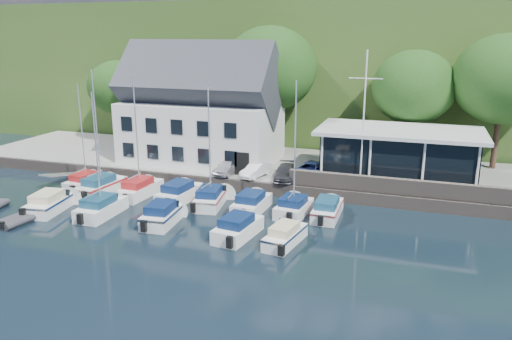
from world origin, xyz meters
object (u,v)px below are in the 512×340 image
(car_dgrey, at_px, (285,172))
(boat_r2_1, at_px, (97,153))
(club_pavilion, at_px, (398,154))
(boat_r1_4, at_px, (210,148))
(car_silver, at_px, (228,167))
(boat_r2_0, at_px, (50,201))
(boat_r1_1, at_px, (97,137))
(boat_r2_4, at_px, (285,234))
(boat_r1_6, at_px, (295,156))
(dinghy_1, at_px, (15,220))
(car_white, at_px, (256,170))
(boat_r2_2, at_px, (162,213))
(boat_r1_2, at_px, (137,141))
(flagpole, at_px, (363,120))
(boat_r1_5, at_px, (252,201))
(boat_r1_3, at_px, (179,191))
(car_blue, at_px, (310,170))
(boat_r2_3, at_px, (238,226))
(boat_r1_0, at_px, (83,140))
(boat_r1_7, at_px, (328,207))
(harbor_building, at_px, (201,114))

(car_dgrey, bearing_deg, boat_r2_1, -146.68)
(club_pavilion, relative_size, boat_r1_4, 1.48)
(car_silver, height_order, boat_r2_0, car_silver)
(boat_r1_1, relative_size, boat_r2_4, 1.69)
(boat_r1_6, bearing_deg, dinghy_1, -150.07)
(car_dgrey, relative_size, boat_r2_4, 0.72)
(boat_r2_1, height_order, boat_r2_4, boat_r2_1)
(car_white, relative_size, boat_r1_6, 0.39)
(club_pavilion, xyz_separation_m, boat_r2_1, (-19.64, -13.32, 1.60))
(boat_r2_2, bearing_deg, boat_r1_2, 128.82)
(club_pavilion, xyz_separation_m, boat_r1_2, (-19.41, -8.50, 1.48))
(flagpole, height_order, boat_r1_5, flagpole)
(club_pavilion, height_order, boat_r1_3, club_pavilion)
(dinghy_1, bearing_deg, car_dgrey, 47.53)
(boat_r1_3, height_order, boat_r2_2, boat_r2_2)
(boat_r1_5, height_order, boat_r2_4, boat_r1_5)
(flagpole, xyz_separation_m, boat_r1_3, (-13.22, -5.23, -5.47))
(car_blue, relative_size, boat_r1_2, 0.45)
(boat_r1_1, bearing_deg, dinghy_1, -95.52)
(car_dgrey, distance_m, boat_r1_3, 8.82)
(boat_r1_5, bearing_deg, car_silver, 128.26)
(boat_r2_3, relative_size, dinghy_1, 2.06)
(boat_r1_0, height_order, boat_r2_2, boat_r1_0)
(boat_r2_4, bearing_deg, boat_r1_0, 172.11)
(car_blue, distance_m, boat_r1_3, 10.94)
(boat_r1_0, distance_m, boat_r1_7, 20.91)
(car_white, xyz_separation_m, boat_r1_2, (-8.14, -4.98, 2.97))
(boat_r1_3, distance_m, boat_r2_3, 8.65)
(boat_r1_7, distance_m, dinghy_1, 21.64)
(boat_r1_1, height_order, boat_r2_0, boat_r1_1)
(club_pavilion, bearing_deg, car_dgrey, -158.62)
(club_pavilion, xyz_separation_m, boat_r1_1, (-22.73, -8.94, 1.62))
(boat_r1_2, bearing_deg, boat_r1_3, 2.46)
(boat_r2_1, bearing_deg, boat_r1_2, 86.39)
(boat_r1_3, relative_size, boat_r1_4, 0.71)
(flagpole, bearing_deg, dinghy_1, -148.32)
(boat_r1_1, distance_m, boat_r1_7, 18.92)
(boat_r2_4, bearing_deg, harbor_building, 139.46)
(car_white, bearing_deg, boat_r1_4, -93.98)
(flagpole, relative_size, boat_r2_0, 1.70)
(harbor_building, relative_size, boat_r2_3, 2.47)
(harbor_building, height_order, boat_r1_1, harbor_building)
(car_silver, bearing_deg, boat_r1_2, -131.94)
(car_silver, distance_m, boat_r1_6, 9.31)
(car_blue, distance_m, boat_r1_4, 9.35)
(car_dgrey, xyz_separation_m, boat_r1_2, (-10.68, -5.08, 2.96))
(boat_r1_2, height_order, boat_r2_1, boat_r2_1)
(boat_r1_3, bearing_deg, club_pavilion, 33.68)
(car_silver, xyz_separation_m, boat_r1_4, (0.72, -5.32, 2.84))
(boat_r1_5, relative_size, dinghy_1, 2.05)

